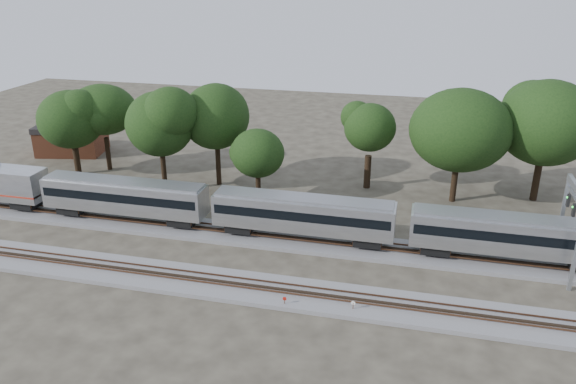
% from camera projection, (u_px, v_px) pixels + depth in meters
% --- Properties ---
extents(ground, '(160.00, 160.00, 0.00)m').
position_uv_depth(ground, '(257.00, 267.00, 53.10)').
color(ground, '#383328').
rests_on(ground, ground).
extents(track_far, '(160.00, 5.00, 0.73)m').
position_uv_depth(track_far, '(274.00, 238.00, 58.43)').
color(track_far, slate).
rests_on(track_far, ground).
extents(track_near, '(160.00, 5.00, 0.73)m').
position_uv_depth(track_near, '(244.00, 287.00, 49.42)').
color(track_near, slate).
rests_on(track_near, ground).
extents(train, '(135.48, 3.31, 4.88)m').
position_uv_depth(train, '(513.00, 234.00, 52.15)').
color(train, silver).
rests_on(train, ground).
extents(switch_stand_red, '(0.33, 0.06, 1.04)m').
position_uv_depth(switch_stand_red, '(285.00, 301.00, 46.56)').
color(switch_stand_red, '#512D19').
rests_on(switch_stand_red, ground).
extents(switch_stand_white, '(0.36, 0.11, 1.13)m').
position_uv_depth(switch_stand_white, '(353.00, 305.00, 45.84)').
color(switch_stand_white, '#512D19').
rests_on(switch_stand_white, ground).
extents(switch_lever, '(0.53, 0.35, 0.30)m').
position_uv_depth(switch_lever, '(288.00, 307.00, 46.58)').
color(switch_lever, '#512D19').
rests_on(switch_lever, ground).
extents(signal_gantry, '(0.59, 7.00, 8.52)m').
position_uv_depth(signal_gantry, '(573.00, 211.00, 50.05)').
color(signal_gantry, gray).
rests_on(signal_gantry, ground).
extents(brick_building, '(10.52, 8.36, 4.50)m').
position_uv_depth(brick_building, '(72.00, 138.00, 85.03)').
color(brick_building, brown).
rests_on(brick_building, ground).
extents(tree_0, '(7.80, 7.80, 11.00)m').
position_uv_depth(tree_0, '(71.00, 119.00, 74.19)').
color(tree_0, black).
rests_on(tree_0, ground).
extents(tree_1, '(8.68, 8.68, 12.24)m').
position_uv_depth(tree_1, '(103.00, 110.00, 75.59)').
color(tree_1, black).
rests_on(tree_1, ground).
extents(tree_2, '(8.86, 8.86, 12.49)m').
position_uv_depth(tree_2, '(160.00, 124.00, 67.99)').
color(tree_2, black).
rests_on(tree_2, ground).
extents(tree_3, '(9.20, 9.20, 12.97)m').
position_uv_depth(tree_3, '(216.00, 117.00, 70.07)').
color(tree_3, black).
rests_on(tree_3, ground).
extents(tree_4, '(6.30, 6.30, 8.88)m').
position_uv_depth(tree_4, '(258.00, 153.00, 65.50)').
color(tree_4, black).
rests_on(tree_4, ground).
extents(tree_5, '(8.09, 8.09, 11.41)m').
position_uv_depth(tree_5, '(370.00, 128.00, 69.35)').
color(tree_5, black).
rests_on(tree_5, ground).
extents(tree_6, '(9.00, 9.00, 12.69)m').
position_uv_depth(tree_6, '(460.00, 130.00, 64.87)').
color(tree_6, black).
rests_on(tree_6, ground).
extents(tree_7, '(9.82, 9.82, 13.84)m').
position_uv_depth(tree_7, '(546.00, 123.00, 64.88)').
color(tree_7, black).
rests_on(tree_7, ground).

